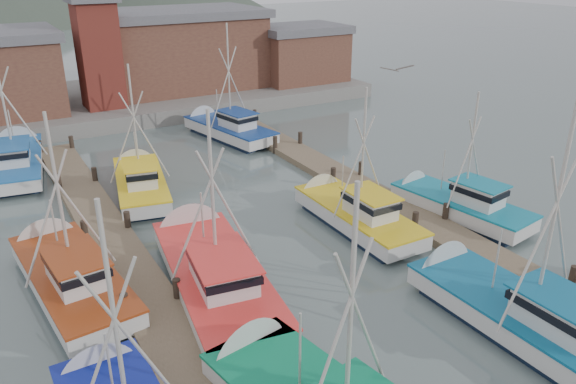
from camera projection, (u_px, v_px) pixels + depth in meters
ground at (382, 327)px, 20.54m from camera, size 260.00×260.00×0.00m
dock_left at (161, 322)px, 20.46m from camera, size 2.30×46.00×1.50m
dock_right at (444, 234)px, 26.91m from camera, size 2.30×46.00×1.50m
quay at (118, 101)px, 49.79m from camera, size 44.00×16.00×1.20m
shed_center at (179, 48)px, 50.95m from camera, size 14.84×9.54×6.90m
shed_right at (300, 53)px, 53.97m from camera, size 8.48×6.36×5.20m
lookout_tower at (98, 52)px, 43.74m from camera, size 3.60×3.60×8.50m
boat_5 at (514, 312)px, 20.24m from camera, size 3.88×9.75×9.59m
boat_8 at (212, 270)px, 22.94m from camera, size 4.63×10.75×8.60m
boat_9 at (352, 212)px, 28.04m from camera, size 3.15×8.41×7.78m
boat_10 at (68, 274)px, 22.64m from camera, size 3.74×9.43×8.34m
boat_11 at (453, 204)px, 29.04m from camera, size 3.63×8.18×7.24m
boat_12 at (140, 182)px, 31.82m from camera, size 4.06×8.56×8.06m
boat_13 at (226, 128)px, 41.55m from camera, size 4.32×9.11×9.00m
boat_14 at (16, 160)px, 35.17m from camera, size 4.25×9.92×9.08m
gull_far at (397, 69)px, 22.52m from camera, size 1.53×0.66×0.24m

